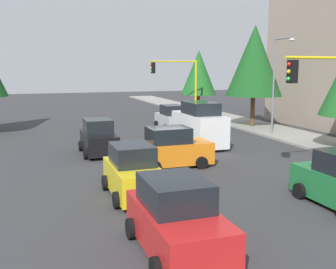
{
  "coord_description": "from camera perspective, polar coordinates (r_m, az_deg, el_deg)",
  "views": [
    {
      "loc": [
        20.04,
        -6.97,
        4.84
      ],
      "look_at": [
        -0.34,
        0.05,
        1.2
      ],
      "focal_mm": 42.19,
      "sensor_mm": 36.0,
      "label": 1
    }
  ],
  "objects": [
    {
      "name": "ground_plane",
      "position": [
        21.77,
        0.16,
        -3.27
      ],
      "size": [
        120.0,
        120.0,
        0.0
      ],
      "primitive_type": "plane",
      "color": "#353538"
    },
    {
      "name": "sidewalk_kerb",
      "position": [
        30.91,
        15.69,
        0.35
      ],
      "size": [
        80.0,
        4.0,
        0.15
      ],
      "primitive_type": "cube",
      "color": "gray",
      "rests_on": "ground"
    },
    {
      "name": "lane_arrow_near",
      "position": [
        10.58,
        5.56,
        -17.66
      ],
      "size": [
        2.4,
        1.1,
        1.1
      ],
      "color": "silver",
      "rests_on": "ground"
    },
    {
      "name": "traffic_signal_far_left",
      "position": [
        36.33,
        1.39,
        8.18
      ],
      "size": [
        0.36,
        4.59,
        5.58
      ],
      "color": "yellow",
      "rests_on": "ground"
    },
    {
      "name": "traffic_signal_near_left",
      "position": [
        18.91,
        23.04,
        5.82
      ],
      "size": [
        0.36,
        4.59,
        5.42
      ],
      "color": "yellow",
      "rests_on": "ground"
    },
    {
      "name": "street_lamp_curbside",
      "position": [
        28.66,
        15.51,
        8.25
      ],
      "size": [
        2.15,
        0.28,
        7.0
      ],
      "color": "slate",
      "rests_on": "ground"
    },
    {
      "name": "tree_roadside_mid",
      "position": [
        32.79,
        12.37,
        10.37
      ],
      "size": [
        4.5,
        4.5,
        8.24
      ],
      "color": "brown",
      "rests_on": "ground"
    },
    {
      "name": "tree_roadside_far",
      "position": [
        41.46,
        4.45,
        8.89
      ],
      "size": [
        3.66,
        3.66,
        6.67
      ],
      "color": "brown",
      "rests_on": "ground"
    },
    {
      "name": "delivery_van_white",
      "position": [
        24.79,
        4.5,
        1.3
      ],
      "size": [
        4.8,
        2.22,
        2.77
      ],
      "color": "white",
      "rests_on": "ground"
    },
    {
      "name": "car_orange",
      "position": [
        19.54,
        0.46,
        -2.06
      ],
      "size": [
        2.1,
        3.85,
        1.98
      ],
      "color": "orange",
      "rests_on": "ground"
    },
    {
      "name": "car_black",
      "position": [
        22.78,
        -9.99,
        -0.54
      ],
      "size": [
        3.68,
        2.01,
        1.98
      ],
      "color": "black",
      "rests_on": "ground"
    },
    {
      "name": "car_red",
      "position": [
        10.64,
        1.24,
        -12.17
      ],
      "size": [
        3.98,
        2.12,
        1.98
      ],
      "color": "red",
      "rests_on": "ground"
    },
    {
      "name": "car_silver",
      "position": [
        31.26,
        0.49,
        2.33
      ],
      "size": [
        3.65,
        1.97,
        1.98
      ],
      "color": "#B2B5BA",
      "rests_on": "ground"
    },
    {
      "name": "car_yellow",
      "position": [
        15.13,
        -5.06,
        -5.57
      ],
      "size": [
        3.61,
        2.0,
        1.98
      ],
      "color": "yellow",
      "rests_on": "ground"
    }
  ]
}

